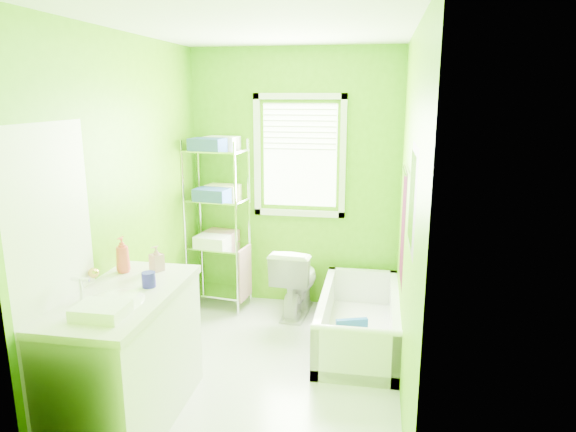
% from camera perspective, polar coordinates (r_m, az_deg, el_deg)
% --- Properties ---
extents(ground, '(2.90, 2.90, 0.00)m').
position_cam_1_polar(ground, '(4.28, -2.59, -16.79)').
color(ground, silver).
rests_on(ground, ground).
extents(room_envelope, '(2.14, 2.94, 2.62)m').
position_cam_1_polar(room_envelope, '(3.75, -2.84, 4.10)').
color(room_envelope, '#56A608').
rests_on(room_envelope, ground).
extents(window, '(0.92, 0.05, 1.22)m').
position_cam_1_polar(window, '(5.12, 1.30, 7.39)').
color(window, white).
rests_on(window, ground).
extents(door, '(0.09, 0.80, 2.00)m').
position_cam_1_polar(door, '(3.41, -24.13, -7.58)').
color(door, white).
rests_on(door, ground).
extents(right_wall_decor, '(0.04, 1.48, 1.17)m').
position_cam_1_polar(right_wall_decor, '(3.69, 13.02, 0.01)').
color(right_wall_decor, '#3F0719').
rests_on(right_wall_decor, ground).
extents(bathtub, '(0.68, 1.45, 0.47)m').
position_cam_1_polar(bathtub, '(4.64, 7.83, -12.26)').
color(bathtub, white).
rests_on(bathtub, ground).
extents(toilet, '(0.45, 0.72, 0.71)m').
position_cam_1_polar(toilet, '(5.13, 0.88, -7.09)').
color(toilet, white).
rests_on(toilet, ground).
extents(vanity, '(0.63, 1.22, 1.18)m').
position_cam_1_polar(vanity, '(3.64, -17.55, -14.50)').
color(vanity, white).
rests_on(vanity, ground).
extents(wire_shelf_unit, '(0.63, 0.51, 1.74)m').
position_cam_1_polar(wire_shelf_unit, '(5.16, -7.74, 1.18)').
color(wire_shelf_unit, silver).
rests_on(wire_shelf_unit, ground).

